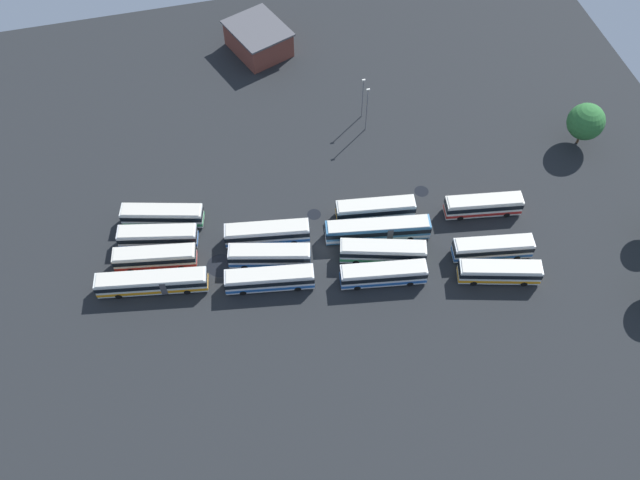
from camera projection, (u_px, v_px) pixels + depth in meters
The scene contains 22 objects.
ground_plane at pixel (324, 249), 106.44m from camera, with size 131.40×131.40×0.00m, color black.
bus_row0_slot0 at pixel (483, 205), 109.07m from camera, with size 12.35×4.45×3.37m.
bus_row0_slot2 at pixel (493, 248), 104.36m from camera, with size 12.27×4.53×3.37m.
bus_row0_slot3 at pixel (499, 272), 101.88m from camera, with size 12.30×5.63×3.37m.
bus_row1_slot0 at pixel (375, 209), 108.60m from camera, with size 12.62×4.33×3.37m.
bus_row1_slot1 at pixel (378, 230), 106.33m from camera, with size 16.33×5.20×3.37m.
bus_row1_slot2 at pixel (383, 251), 103.99m from camera, with size 13.12×6.04×3.37m.
bus_row1_slot3 at pixel (383, 274), 101.65m from camera, with size 12.94×4.57×3.37m.
bus_row2_slot1 at pixel (267, 233), 105.96m from camera, with size 13.17×4.60×3.37m.
bus_row2_slot2 at pixel (269, 255), 103.56m from camera, with size 12.51×5.43×3.37m.
bus_row2_slot3 at pixel (270, 279), 101.15m from camera, with size 13.27×4.65×3.37m.
bus_row3_slot0 at pixel (162, 215), 107.94m from camera, with size 12.85×5.71×3.37m.
bus_row3_slot1 at pixel (158, 236), 105.60m from camera, with size 12.21×5.09×3.37m.
bus_row3_slot2 at pixel (155, 258), 103.35m from camera, with size 12.46×4.65×3.37m.
bus_row3_slot3 at pixel (152, 282), 100.83m from camera, with size 16.33×5.29×3.37m.
depot_building at pixel (258, 39), 131.15m from camera, with size 12.98×14.10×5.25m.
lamp_post_mid_lot at pixel (367, 108), 116.96m from camera, with size 0.56×0.28×9.33m.
lamp_post_far_corner at pixel (363, 97), 119.14m from camera, with size 0.56×0.28×8.51m.
tree_northeast at pixel (586, 122), 115.20m from camera, with size 6.21×6.21×8.12m.
puddle_between_rows at pixel (220, 265), 104.65m from camera, with size 4.15×4.15×0.01m, color black.
puddle_front_lane at pixel (421, 191), 113.02m from camera, with size 2.33×2.33×0.01m, color black.
puddle_back_corner at pixel (314, 214), 110.27m from camera, with size 2.20×2.20×0.01m, color black.
Camera 1 is at (15.16, 58.52, 87.62)m, focal length 38.95 mm.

